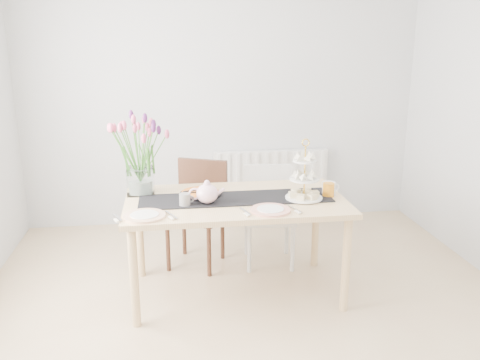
{
  "coord_description": "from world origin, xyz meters",
  "views": [
    {
      "loc": [
        -0.54,
        -2.87,
        1.9
      ],
      "look_at": [
        -0.05,
        0.58,
        0.91
      ],
      "focal_mm": 38.0,
      "sensor_mm": 36.0,
      "label": 1
    }
  ],
  "objects": [
    {
      "name": "table_runner",
      "position": [
        -0.08,
        0.63,
        0.75
      ],
      "size": [
        1.4,
        0.35,
        0.01
      ],
      "primitive_type": "cube",
      "color": "black",
      "rests_on": "dining_table"
    },
    {
      "name": "mug_orange",
      "position": [
        0.61,
        0.6,
        0.8
      ],
      "size": [
        0.12,
        0.12,
        0.1
      ],
      "primitive_type": "cylinder",
      "rotation": [
        0.0,
        0.0,
        0.95
      ],
      "color": "orange",
      "rests_on": "dining_table"
    },
    {
      "name": "room_shell",
      "position": [
        0.0,
        0.0,
        1.3
      ],
      "size": [
        4.5,
        4.5,
        4.5
      ],
      "color": "tan",
      "rests_on": "ground"
    },
    {
      "name": "mug_grey",
      "position": [
        -0.45,
        0.52,
        0.8
      ],
      "size": [
        0.1,
        0.1,
        0.09
      ],
      "primitive_type": "cylinder",
      "rotation": [
        0.0,
        0.0,
        0.32
      ],
      "color": "slate",
      "rests_on": "dining_table"
    },
    {
      "name": "dining_table",
      "position": [
        -0.08,
        0.63,
        0.67
      ],
      "size": [
        1.6,
        0.9,
        0.75
      ],
      "color": "tan",
      "rests_on": "ground"
    },
    {
      "name": "plate_right",
      "position": [
        0.12,
        0.33,
        0.76
      ],
      "size": [
        0.35,
        0.35,
        0.01
      ],
      "primitive_type": "cylinder",
      "rotation": [
        0.0,
        0.0,
        0.31
      ],
      "color": "silver",
      "rests_on": "dining_table"
    },
    {
      "name": "cake_stand",
      "position": [
        0.41,
        0.55,
        0.86
      ],
      "size": [
        0.27,
        0.27,
        0.4
      ],
      "rotation": [
        0.0,
        0.0,
        -0.23
      ],
      "color": "gold",
      "rests_on": "dining_table"
    },
    {
      "name": "tulip_vase",
      "position": [
        -0.77,
        0.87,
        1.15
      ],
      "size": [
        0.72,
        0.72,
        0.62
      ],
      "rotation": [
        0.0,
        0.0,
        0.03
      ],
      "color": "silver",
      "rests_on": "dining_table"
    },
    {
      "name": "chair_brown",
      "position": [
        -0.32,
        1.24,
        0.52
      ],
      "size": [
        0.58,
        0.58,
        0.89
      ],
      "rotation": [
        0.0,
        0.0,
        -0.41
      ],
      "color": "#3B2115",
      "rests_on": "ground"
    },
    {
      "name": "cream_jug",
      "position": [
        0.63,
        0.63,
        0.8
      ],
      "size": [
        0.1,
        0.1,
        0.1
      ],
      "primitive_type": "cylinder",
      "rotation": [
        0.0,
        0.0,
        0.06
      ],
      "color": "white",
      "rests_on": "dining_table"
    },
    {
      "name": "radiator",
      "position": [
        0.5,
        2.19,
        0.45
      ],
      "size": [
        1.2,
        0.08,
        0.6
      ],
      "primitive_type": "cube",
      "color": "white",
      "rests_on": "room_shell"
    },
    {
      "name": "chair_white",
      "position": [
        0.28,
        1.19,
        0.48
      ],
      "size": [
        0.45,
        0.45,
        0.83
      ],
      "rotation": [
        0.0,
        0.0,
        -0.09
      ],
      "color": "silver",
      "rests_on": "ground"
    },
    {
      "name": "plate_left",
      "position": [
        -0.72,
        0.33,
        0.76
      ],
      "size": [
        0.37,
        0.37,
        0.01
      ],
      "primitive_type": "cylinder",
      "rotation": [
        0.0,
        0.0,
        0.42
      ],
      "color": "white",
      "rests_on": "dining_table"
    },
    {
      "name": "teapot",
      "position": [
        -0.29,
        0.54,
        0.83
      ],
      "size": [
        0.26,
        0.22,
        0.16
      ],
      "primitive_type": null,
      "rotation": [
        0.0,
        0.0,
        -0.07
      ],
      "color": "white",
      "rests_on": "dining_table"
    },
    {
      "name": "tart_tin",
      "position": [
        -0.33,
        0.73,
        0.77
      ],
      "size": [
        0.31,
        0.31,
        0.04
      ],
      "rotation": [
        0.0,
        0.0,
        -0.16
      ],
      "color": "black",
      "rests_on": "dining_table"
    }
  ]
}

